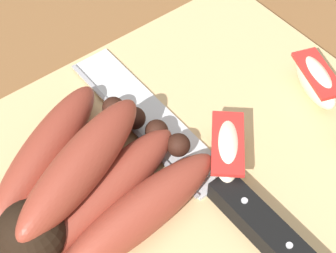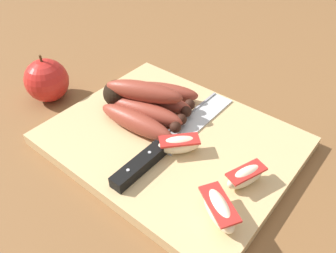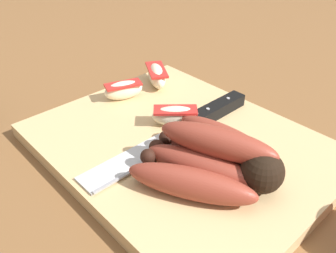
{
  "view_description": "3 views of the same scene",
  "coord_description": "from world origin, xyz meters",
  "px_view_note": "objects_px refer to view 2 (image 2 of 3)",
  "views": [
    {
      "loc": [
        0.17,
        0.18,
        0.39
      ],
      "look_at": [
        -0.0,
        -0.04,
        0.03
      ],
      "focal_mm": 59.91,
      "sensor_mm": 36.0,
      "label": 1
    },
    {
      "loc": [
        -0.24,
        0.3,
        0.39
      ],
      "look_at": [
        0.0,
        0.01,
        0.06
      ],
      "focal_mm": 36.04,
      "sensor_mm": 36.0,
      "label": 2
    },
    {
      "loc": [
        0.28,
        -0.29,
        0.3
      ],
      "look_at": [
        -0.01,
        -0.01,
        0.03
      ],
      "focal_mm": 38.11,
      "sensor_mm": 36.0,
      "label": 3
    }
  ],
  "objects_px": {
    "banana_bunch": "(145,103)",
    "whole_apple": "(47,80)",
    "apple_wedge_near": "(219,209)",
    "apple_wedge_far": "(179,144)",
    "chefs_knife": "(159,147)",
    "apple_wedge_middle": "(245,177)"
  },
  "relations": [
    {
      "from": "banana_bunch",
      "to": "whole_apple",
      "type": "xyz_separation_m",
      "value": [
        0.19,
        0.06,
        -0.0
      ]
    },
    {
      "from": "chefs_knife",
      "to": "apple_wedge_far",
      "type": "distance_m",
      "value": 0.03
    },
    {
      "from": "whole_apple",
      "to": "apple_wedge_far",
      "type": "bearing_deg",
      "value": -175.21
    },
    {
      "from": "banana_bunch",
      "to": "whole_apple",
      "type": "height_order",
      "value": "whole_apple"
    },
    {
      "from": "apple_wedge_near",
      "to": "apple_wedge_middle",
      "type": "relative_size",
      "value": 1.13
    },
    {
      "from": "banana_bunch",
      "to": "apple_wedge_middle",
      "type": "height_order",
      "value": "banana_bunch"
    },
    {
      "from": "apple_wedge_far",
      "to": "chefs_knife",
      "type": "bearing_deg",
      "value": 33.9
    },
    {
      "from": "banana_bunch",
      "to": "whole_apple",
      "type": "bearing_deg",
      "value": 18.19
    },
    {
      "from": "banana_bunch",
      "to": "apple_wedge_near",
      "type": "distance_m",
      "value": 0.24
    },
    {
      "from": "chefs_knife",
      "to": "apple_wedge_far",
      "type": "xyz_separation_m",
      "value": [
        -0.03,
        -0.02,
        0.01
      ]
    },
    {
      "from": "chefs_knife",
      "to": "whole_apple",
      "type": "bearing_deg",
      "value": 1.61
    },
    {
      "from": "banana_bunch",
      "to": "apple_wedge_far",
      "type": "bearing_deg",
      "value": 159.98
    },
    {
      "from": "apple_wedge_far",
      "to": "whole_apple",
      "type": "xyz_separation_m",
      "value": [
        0.3,
        0.02,
        0.01
      ]
    },
    {
      "from": "apple_wedge_near",
      "to": "whole_apple",
      "type": "distance_m",
      "value": 0.41
    },
    {
      "from": "whole_apple",
      "to": "chefs_knife",
      "type": "bearing_deg",
      "value": -178.39
    },
    {
      "from": "apple_wedge_near",
      "to": "whole_apple",
      "type": "bearing_deg",
      "value": -5.26
    },
    {
      "from": "chefs_knife",
      "to": "whole_apple",
      "type": "distance_m",
      "value": 0.27
    },
    {
      "from": "banana_bunch",
      "to": "chefs_knife",
      "type": "relative_size",
      "value": 0.6
    },
    {
      "from": "banana_bunch",
      "to": "apple_wedge_near",
      "type": "xyz_separation_m",
      "value": [
        -0.22,
        0.1,
        -0.01
      ]
    },
    {
      "from": "chefs_knife",
      "to": "apple_wedge_middle",
      "type": "relative_size",
      "value": 4.28
    },
    {
      "from": "banana_bunch",
      "to": "apple_wedge_middle",
      "type": "distance_m",
      "value": 0.22
    },
    {
      "from": "banana_bunch",
      "to": "apple_wedge_near",
      "type": "bearing_deg",
      "value": 154.93
    }
  ]
}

